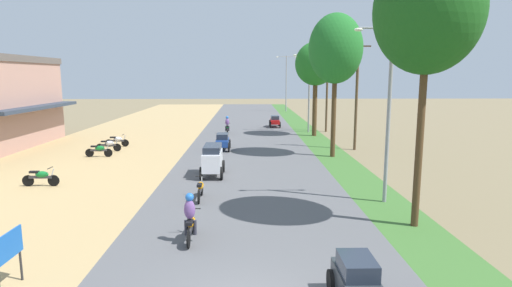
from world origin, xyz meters
name	(u,v)px	position (x,y,z in m)	size (l,w,h in m)	color
parked_motorbike_nearest	(41,176)	(-10.24, 11.49, 0.55)	(1.80, 0.54, 0.94)	black
parked_motorbike_second	(99,150)	(-10.00, 18.92, 0.55)	(1.80, 0.54, 0.94)	black
parked_motorbike_third	(109,145)	(-10.04, 21.02, 0.55)	(1.80, 0.54, 0.94)	black
parked_motorbike_fourth	(117,140)	(-10.05, 23.02, 0.55)	(1.80, 0.54, 0.94)	black
street_signboard	(8,251)	(-6.13, 1.40, 1.11)	(0.06, 1.30, 1.50)	#262628
median_tree_nearest	(428,12)	(5.95, 5.71, 7.55)	(3.61, 3.61, 9.64)	#4C351E
median_tree_second	(336,49)	(5.62, 18.73, 7.12)	(3.49, 3.49, 9.35)	#4C351E
median_tree_third	(316,64)	(5.95, 28.49, 6.41)	(3.63, 3.63, 8.33)	#4C351E
streetlamp_near	(389,102)	(5.80, 8.60, 4.36)	(3.16, 0.20, 7.43)	gray
streetlamp_mid	(309,87)	(5.80, 31.04, 4.39)	(3.16, 0.20, 7.48)	gray
streetlamp_far	(286,80)	(5.80, 54.30, 4.82)	(3.16, 0.20, 8.31)	gray
utility_pole_near	(327,80)	(7.62, 31.66, 4.97)	(1.80, 0.20, 9.56)	brown
utility_pole_far	(357,93)	(7.85, 21.59, 4.19)	(1.80, 0.20, 8.01)	brown
car_hatchback_charcoal	(357,281)	(2.41, 0.34, 0.75)	(1.04, 2.00, 1.23)	#282D33
car_van_white	(213,159)	(-1.98, 13.40, 1.02)	(1.19, 2.41, 1.67)	silver
car_sedan_blue	(223,141)	(-1.91, 21.35, 0.74)	(1.10, 2.26, 1.19)	navy
car_sedan_red	(275,121)	(2.82, 34.97, 0.74)	(1.10, 2.26, 1.19)	red
motorbike_ahead_second	(190,218)	(-1.97, 4.40, 0.86)	(0.54, 1.80, 1.66)	black
motorbike_ahead_third	(200,188)	(-2.17, 9.09, 0.57)	(0.54, 1.80, 0.94)	black
motorbike_ahead_fourth	(227,125)	(-1.95, 29.93, 0.86)	(0.54, 1.80, 1.66)	black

